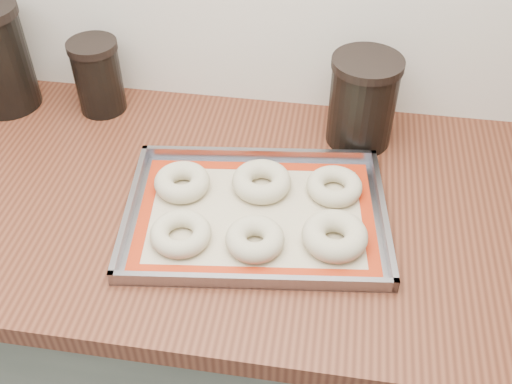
% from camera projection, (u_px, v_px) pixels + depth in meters
% --- Properties ---
extents(cabinet, '(3.00, 0.65, 0.86)m').
position_uv_depth(cabinet, '(167.00, 331.00, 1.45)').
color(cabinet, slate).
rests_on(cabinet, floor).
extents(countertop, '(3.06, 0.68, 0.04)m').
position_uv_depth(countertop, '(144.00, 195.00, 1.15)').
color(countertop, brown).
rests_on(countertop, cabinet).
extents(baking_tray, '(0.50, 0.38, 0.03)m').
position_uv_depth(baking_tray, '(256.00, 214.00, 1.07)').
color(baking_tray, gray).
rests_on(baking_tray, countertop).
extents(baking_mat, '(0.45, 0.34, 0.00)m').
position_uv_depth(baking_mat, '(256.00, 215.00, 1.07)').
color(baking_mat, '#C6B793').
rests_on(baking_mat, baking_tray).
extents(bagel_front_left, '(0.11, 0.11, 0.03)m').
position_uv_depth(bagel_front_left, '(181.00, 234.00, 1.01)').
color(bagel_front_left, beige).
rests_on(bagel_front_left, baking_mat).
extents(bagel_front_mid, '(0.12, 0.12, 0.04)m').
position_uv_depth(bagel_front_mid, '(255.00, 239.00, 1.00)').
color(bagel_front_mid, beige).
rests_on(bagel_front_mid, baking_mat).
extents(bagel_front_right, '(0.15, 0.15, 0.04)m').
position_uv_depth(bagel_front_right, '(335.00, 236.00, 1.01)').
color(bagel_front_right, beige).
rests_on(bagel_front_right, baking_mat).
extents(bagel_back_left, '(0.14, 0.14, 0.04)m').
position_uv_depth(bagel_back_left, '(182.00, 182.00, 1.11)').
color(bagel_back_left, beige).
rests_on(bagel_back_left, baking_mat).
extents(bagel_back_mid, '(0.13, 0.13, 0.04)m').
position_uv_depth(bagel_back_mid, '(262.00, 181.00, 1.11)').
color(bagel_back_mid, beige).
rests_on(bagel_back_mid, baking_mat).
extents(bagel_back_right, '(0.11, 0.11, 0.03)m').
position_uv_depth(bagel_back_right, '(334.00, 186.00, 1.10)').
color(bagel_back_right, beige).
rests_on(bagel_back_right, baking_mat).
extents(canister_mid, '(0.10, 0.10, 0.16)m').
position_uv_depth(canister_mid, '(98.00, 76.00, 1.27)').
color(canister_mid, black).
rests_on(canister_mid, countertop).
extents(canister_right, '(0.14, 0.14, 0.19)m').
position_uv_depth(canister_right, '(363.00, 101.00, 1.18)').
color(canister_right, black).
rests_on(canister_right, countertop).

